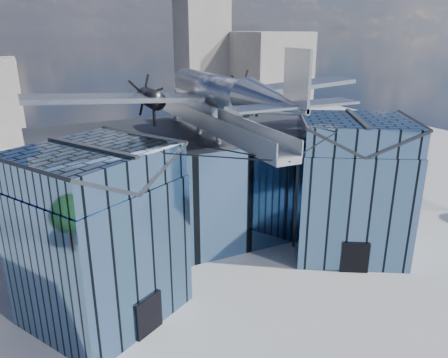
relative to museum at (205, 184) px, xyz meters
name	(u,v)px	position (x,y,z in m)	size (l,w,h in m)	color
ground_plane	(235,270)	(0.00, -5.82, -5.54)	(120.00, 120.00, 0.00)	gray
museum	(205,184)	(0.00, 0.00, 0.00)	(32.88, 24.50, 17.60)	#486C93
bg_towers	(110,81)	(1.45, 44.67, 4.47)	(77.00, 24.50, 26.00)	gray
tree_side_e	(380,163)	(23.78, 2.95, -2.02)	(3.71, 3.71, 5.20)	#302213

